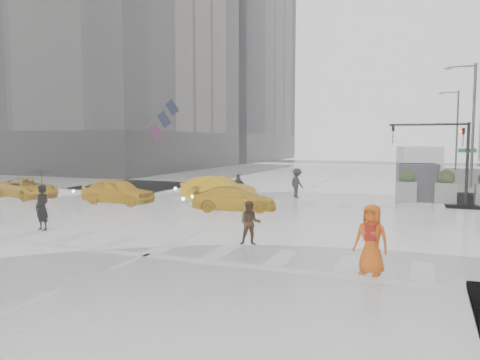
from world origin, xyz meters
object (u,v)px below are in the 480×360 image
at_px(traffic_signal_pole, 447,146).
at_px(taxi_front, 118,191).
at_px(taxi_mid, 218,189).
at_px(pedestrian_orange, 371,239).
at_px(box_truck, 418,171).
at_px(pedestrian_brown, 250,223).

bearing_deg(traffic_signal_pole, taxi_front, -160.44).
xyz_separation_m(taxi_front, taxi_mid, (4.70, 3.15, 0.01)).
bearing_deg(pedestrian_orange, traffic_signal_pole, 94.52).
bearing_deg(taxi_mid, taxi_front, 130.95).
distance_m(traffic_signal_pole, taxi_front, 18.12).
bearing_deg(traffic_signal_pole, taxi_mid, -166.82).
xyz_separation_m(taxi_mid, box_truck, (10.71, 5.94, 0.95)).
height_order(pedestrian_brown, taxi_mid, pedestrian_brown).
height_order(traffic_signal_pole, pedestrian_brown, traffic_signal_pole).
distance_m(traffic_signal_pole, pedestrian_orange, 15.16).
bearing_deg(taxi_front, traffic_signal_pole, -68.88).
bearing_deg(pedestrian_brown, pedestrian_orange, -43.75).
distance_m(pedestrian_brown, pedestrian_orange, 4.69).
distance_m(pedestrian_orange, taxi_mid, 15.53).
bearing_deg(box_truck, traffic_signal_pole, -72.77).
xyz_separation_m(pedestrian_brown, taxi_mid, (-5.70, 9.90, -0.03)).
distance_m(pedestrian_brown, taxi_front, 12.40).
distance_m(traffic_signal_pole, taxi_mid, 12.79).
bearing_deg(taxi_mid, pedestrian_orange, -133.19).
distance_m(taxi_front, taxi_mid, 5.65).
height_order(traffic_signal_pole, pedestrian_orange, traffic_signal_pole).
distance_m(pedestrian_brown, box_truck, 16.64).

